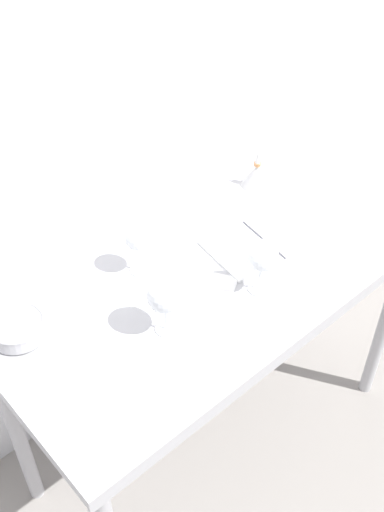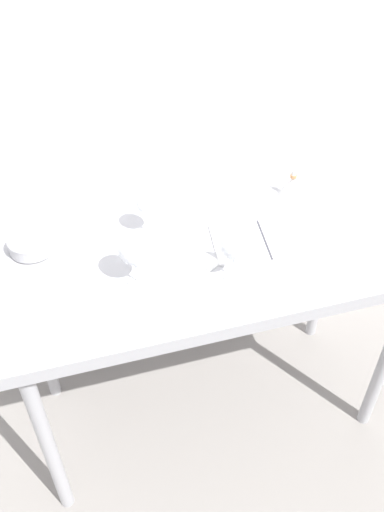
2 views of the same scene
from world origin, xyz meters
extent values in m
plane|color=gray|center=(0.00, 0.00, 0.00)|extent=(6.00, 6.00, 0.00)
cube|color=silver|center=(0.00, 0.49, 1.30)|extent=(3.80, 0.04, 2.60)
cube|color=#ACACB1|center=(0.00, 0.00, 0.88)|extent=(1.40, 0.64, 0.04)
cube|color=#ACACB1|center=(0.00, -0.33, 0.88)|extent=(1.40, 0.01, 0.05)
cylinder|color=#ACACB1|center=(-0.64, -0.26, 0.43)|extent=(0.05, 0.05, 0.86)
cylinder|color=#ACACB1|center=(-0.64, 0.26, 0.43)|extent=(0.05, 0.05, 0.86)
cylinder|color=#ACACB1|center=(0.64, 0.26, 0.43)|extent=(0.05, 0.05, 0.86)
cylinder|color=white|center=(0.03, -0.13, 0.90)|extent=(0.06, 0.06, 0.00)
cylinder|color=white|center=(0.03, -0.13, 0.95)|extent=(0.01, 0.01, 0.09)
sphere|color=white|center=(0.03, -0.13, 1.03)|extent=(0.09, 0.09, 0.09)
cylinder|color=maroon|center=(0.03, -0.13, 1.01)|extent=(0.07, 0.07, 0.02)
cylinder|color=white|center=(-0.17, 0.16, 0.90)|extent=(0.07, 0.07, 0.00)
cylinder|color=white|center=(-0.17, 0.16, 0.95)|extent=(0.01, 0.01, 0.09)
sphere|color=white|center=(-0.17, 0.16, 1.03)|extent=(0.08, 0.08, 0.08)
cylinder|color=maroon|center=(-0.17, 0.16, 1.01)|extent=(0.06, 0.06, 0.02)
cylinder|color=white|center=(-0.26, -0.07, 0.90)|extent=(0.06, 0.06, 0.00)
cylinder|color=white|center=(-0.26, -0.07, 0.95)|extent=(0.01, 0.01, 0.09)
sphere|color=white|center=(-0.26, -0.07, 1.03)|extent=(0.10, 0.10, 0.10)
cylinder|color=maroon|center=(-0.26, -0.07, 1.02)|extent=(0.07, 0.07, 0.02)
cube|color=white|center=(0.11, 0.02, 0.90)|extent=(0.21, 0.24, 0.01)
cube|color=white|center=(0.28, -0.01, 0.90)|extent=(0.21, 0.24, 0.01)
cube|color=#3F3F47|center=(0.20, 0.01, 0.90)|extent=(0.04, 0.21, 0.01)
cube|color=white|center=(-0.13, 0.01, 0.90)|extent=(0.31, 0.34, 0.00)
cylinder|color=beige|center=(-0.57, 0.18, 0.90)|extent=(0.13, 0.13, 0.01)
cylinder|color=#B7B7BC|center=(-0.57, 0.18, 0.93)|extent=(0.15, 0.15, 0.04)
torus|color=#B7B7BC|center=(-0.57, 0.18, 0.95)|extent=(0.16, 0.16, 0.01)
cone|color=beige|center=(0.40, 0.23, 0.94)|extent=(0.11, 0.11, 0.08)
cylinder|color=#C17F4C|center=(0.40, 0.23, 0.99)|extent=(0.02, 0.02, 0.01)
cone|color=beige|center=(0.40, 0.23, 1.01)|extent=(0.02, 0.02, 0.04)
camera|label=1|loc=(-0.94, -0.93, 2.16)|focal=43.09mm
camera|label=2|loc=(-0.43, -1.25, 2.04)|focal=36.57mm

